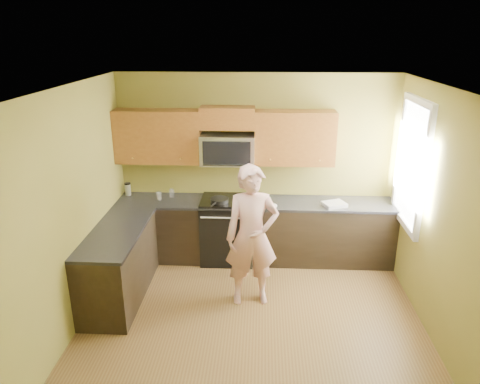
# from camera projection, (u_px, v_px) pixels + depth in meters

# --- Properties ---
(floor) EXTENTS (4.00, 4.00, 0.00)m
(floor) POSITION_uv_depth(u_px,v_px,m) (252.00, 328.00, 5.17)
(floor) COLOR brown
(floor) RESTS_ON ground
(ceiling) EXTENTS (4.00, 4.00, 0.00)m
(ceiling) POSITION_uv_depth(u_px,v_px,m) (254.00, 91.00, 4.26)
(ceiling) COLOR white
(ceiling) RESTS_ON ground
(wall_back) EXTENTS (4.00, 0.00, 4.00)m
(wall_back) POSITION_uv_depth(u_px,v_px,m) (256.00, 167.00, 6.59)
(wall_back) COLOR olive
(wall_back) RESTS_ON ground
(wall_front) EXTENTS (4.00, 0.00, 4.00)m
(wall_front) POSITION_uv_depth(u_px,v_px,m) (245.00, 347.00, 2.84)
(wall_front) COLOR olive
(wall_front) RESTS_ON ground
(wall_left) EXTENTS (0.00, 4.00, 4.00)m
(wall_left) POSITION_uv_depth(u_px,v_px,m) (67.00, 217.00, 4.81)
(wall_left) COLOR olive
(wall_left) RESTS_ON ground
(wall_right) EXTENTS (0.00, 4.00, 4.00)m
(wall_right) POSITION_uv_depth(u_px,v_px,m) (446.00, 225.00, 4.62)
(wall_right) COLOR olive
(wall_right) RESTS_ON ground
(cabinet_back_run) EXTENTS (4.00, 0.60, 0.88)m
(cabinet_back_run) POSITION_uv_depth(u_px,v_px,m) (255.00, 231.00, 6.62)
(cabinet_back_run) COLOR black
(cabinet_back_run) RESTS_ON floor
(cabinet_left_run) EXTENTS (0.60, 1.60, 0.88)m
(cabinet_left_run) POSITION_uv_depth(u_px,v_px,m) (119.00, 265.00, 5.67)
(cabinet_left_run) COLOR black
(cabinet_left_run) RESTS_ON floor
(countertop_back) EXTENTS (4.00, 0.62, 0.04)m
(countertop_back) POSITION_uv_depth(u_px,v_px,m) (255.00, 203.00, 6.45)
(countertop_back) COLOR black
(countertop_back) RESTS_ON cabinet_back_run
(countertop_left) EXTENTS (0.62, 1.60, 0.04)m
(countertop_left) POSITION_uv_depth(u_px,v_px,m) (116.00, 232.00, 5.51)
(countertop_left) COLOR black
(countertop_left) RESTS_ON cabinet_left_run
(stove) EXTENTS (0.76, 0.65, 0.95)m
(stove) POSITION_uv_depth(u_px,v_px,m) (228.00, 229.00, 6.60)
(stove) COLOR black
(stove) RESTS_ON floor
(microwave) EXTENTS (0.76, 0.40, 0.42)m
(microwave) POSITION_uv_depth(u_px,v_px,m) (228.00, 163.00, 6.39)
(microwave) COLOR silver
(microwave) RESTS_ON wall_back
(upper_cab_left) EXTENTS (1.22, 0.33, 0.75)m
(upper_cab_left) POSITION_uv_depth(u_px,v_px,m) (160.00, 162.00, 6.47)
(upper_cab_left) COLOR brown
(upper_cab_left) RESTS_ON wall_back
(upper_cab_right) EXTENTS (1.12, 0.33, 0.75)m
(upper_cab_right) POSITION_uv_depth(u_px,v_px,m) (294.00, 164.00, 6.38)
(upper_cab_right) COLOR brown
(upper_cab_right) RESTS_ON wall_back
(upper_cab_over_mw) EXTENTS (0.76, 0.33, 0.30)m
(upper_cab_over_mw) POSITION_uv_depth(u_px,v_px,m) (228.00, 118.00, 6.20)
(upper_cab_over_mw) COLOR brown
(upper_cab_over_mw) RESTS_ON wall_back
(window) EXTENTS (0.06, 1.06, 1.66)m
(window) POSITION_uv_depth(u_px,v_px,m) (412.00, 164.00, 5.65)
(window) COLOR white
(window) RESTS_ON wall_right
(woman) EXTENTS (0.70, 0.52, 1.78)m
(woman) POSITION_uv_depth(u_px,v_px,m) (252.00, 236.00, 5.42)
(woman) COLOR #DA716D
(woman) RESTS_ON floor
(frying_pan) EXTENTS (0.40, 0.51, 0.06)m
(frying_pan) POSITION_uv_depth(u_px,v_px,m) (219.00, 202.00, 6.34)
(frying_pan) COLOR black
(frying_pan) RESTS_ON stove
(butter_tub) EXTENTS (0.13, 0.13, 0.09)m
(butter_tub) POSITION_uv_depth(u_px,v_px,m) (249.00, 203.00, 6.40)
(butter_tub) COLOR yellow
(butter_tub) RESTS_ON countertop_back
(toast_slice) EXTENTS (0.14, 0.14, 0.01)m
(toast_slice) POSITION_uv_depth(u_px,v_px,m) (261.00, 207.00, 6.23)
(toast_slice) COLOR #B27F47
(toast_slice) RESTS_ON countertop_back
(napkin_a) EXTENTS (0.15, 0.15, 0.06)m
(napkin_a) POSITION_uv_depth(u_px,v_px,m) (273.00, 206.00, 6.20)
(napkin_a) COLOR silver
(napkin_a) RESTS_ON countertop_back
(napkin_b) EXTENTS (0.16, 0.17, 0.07)m
(napkin_b) POSITION_uv_depth(u_px,v_px,m) (267.00, 199.00, 6.45)
(napkin_b) COLOR silver
(napkin_b) RESTS_ON countertop_back
(dish_towel) EXTENTS (0.37, 0.33, 0.05)m
(dish_towel) POSITION_uv_depth(u_px,v_px,m) (334.00, 204.00, 6.27)
(dish_towel) COLOR silver
(dish_towel) RESTS_ON countertop_back
(travel_mug) EXTENTS (0.10, 0.10, 0.19)m
(travel_mug) POSITION_uv_depth(u_px,v_px,m) (128.00, 195.00, 6.69)
(travel_mug) COLOR silver
(travel_mug) RESTS_ON countertop_back
(glass_a) EXTENTS (0.08, 0.08, 0.12)m
(glass_a) POSITION_uv_depth(u_px,v_px,m) (159.00, 195.00, 6.50)
(glass_a) COLOR silver
(glass_a) RESTS_ON countertop_back
(glass_b) EXTENTS (0.08, 0.08, 0.12)m
(glass_b) POSITION_uv_depth(u_px,v_px,m) (172.00, 193.00, 6.60)
(glass_b) COLOR silver
(glass_b) RESTS_ON countertop_back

